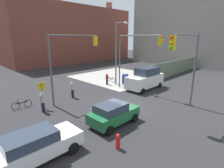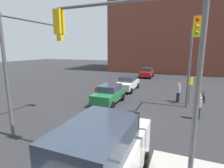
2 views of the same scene
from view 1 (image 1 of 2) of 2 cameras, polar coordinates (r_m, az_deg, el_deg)
ground_plane at (r=16.47m, az=3.24°, el=-7.10°), size 120.00×120.00×0.00m
sidewalk_corner at (r=28.66m, az=1.93°, el=2.52°), size 12.00×12.00×0.01m
construction_fence at (r=32.70m, az=20.60°, el=5.26°), size 20.06×0.12×2.40m
building_warehouse_north at (r=51.15m, az=-15.06°, el=15.16°), size 32.00×18.00×13.55m
building_loft_east at (r=50.62m, az=25.82°, el=16.09°), size 20.00×24.00×16.83m
smokestack at (r=55.75m, az=-0.97°, el=16.86°), size 1.80×1.80×16.01m
traffic_signal_nw_corner at (r=17.28m, az=-13.35°, el=9.43°), size 5.55×0.36×6.50m
traffic_signal_se_corner at (r=15.23m, az=23.34°, el=7.77°), size 4.90×0.36×6.50m
traffic_signal_ne_corner at (r=20.24m, az=7.27°, el=10.51°), size 0.36×5.81×6.50m
street_lamp_corner at (r=22.75m, az=1.77°, el=11.23°), size 1.13×2.56×8.00m
warning_sign_two_way at (r=16.64m, az=-21.91°, el=-1.99°), size 0.48×0.48×2.40m
mailbox_blue at (r=23.85m, az=4.33°, el=1.80°), size 0.56×0.64×1.43m
fire_hydrant at (r=10.44m, az=1.96°, el=-18.14°), size 0.26×0.26×0.94m
hatchback_green at (r=12.87m, az=0.42°, el=-9.56°), size 3.85×2.02×1.62m
hatchback_white at (r=10.23m, az=-23.48°, el=-17.88°), size 4.45×2.02×1.62m
van_white_delivery at (r=21.91m, az=10.85°, el=1.77°), size 5.40×2.32×2.62m
pedestrian_crossing at (r=23.45m, az=-1.66°, el=1.69°), size 0.36×0.36×1.54m
pedestrian_waiting at (r=18.76m, az=-12.82°, el=-1.66°), size 0.36×0.36×1.79m
pedestrian_walking_north at (r=15.93m, az=-21.71°, el=-5.38°), size 0.36×0.36×1.79m
bicycle_leaning_on_fence at (r=24.99m, az=-0.40°, el=1.47°), size 0.05×1.75×0.97m
bicycle_at_crosswalk at (r=17.79m, az=-27.36°, el=-5.94°), size 1.75×0.05×0.97m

